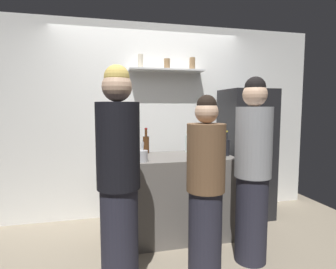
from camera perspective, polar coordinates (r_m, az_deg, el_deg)
The scene contains 14 objects.
ground_plane at distance 3.01m, azimuth 0.66°, elevation -23.93°, with size 5.28×5.28×0.00m, color gray.
back_wall_assembly at distance 3.85m, azimuth -3.86°, elevation 2.91°, with size 4.80×0.32×2.60m.
refrigerator at distance 3.94m, azimuth 15.65°, elevation -3.73°, with size 0.61×0.63×1.72m.
counter at distance 3.29m, azimuth 0.00°, elevation -12.50°, with size 1.45×0.71×0.93m, color #66605B.
baking_pan at distance 3.00m, azimuth -9.86°, elevation -4.68°, with size 0.34×0.24×0.05m, color gray.
utensil_holder at distance 2.86m, azimuth -5.28°, elevation -4.41°, with size 0.11×0.11×0.22m.
wine_bottle_amber_glass at distance 3.40m, azimuth -4.53°, elevation -1.89°, with size 0.08×0.08×0.31m.
wine_bottle_green_glass at distance 3.16m, azimuth 11.18°, elevation -2.31°, with size 0.07×0.07×0.34m.
wine_bottle_dark_glass at distance 3.27m, azimuth 11.81°, elevation -2.43°, with size 0.08×0.08×0.29m.
wine_bottle_pale_glass at distance 3.21m, azimuth -12.09°, elevation -2.33°, with size 0.07×0.07×0.32m.
water_bottle_plastic at distance 3.47m, azimuth 4.27°, elevation -1.70°, with size 0.09×0.09×0.26m.
person_brown_jacket at distance 2.52m, azimuth 7.71°, elevation -10.64°, with size 0.34×0.34×1.59m.
person_blonde at distance 2.25m, azimuth -10.08°, elevation -9.35°, with size 0.34×0.34×1.81m.
person_grey_hoodie at distance 2.77m, azimuth 16.96°, elevation -7.23°, with size 0.34×0.34×1.77m.
Camera 1 is at (-0.64, -2.54, 1.49)m, focal length 29.73 mm.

